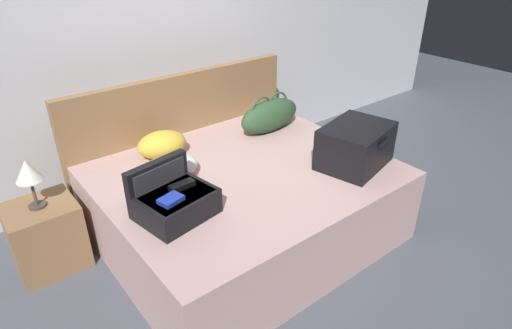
% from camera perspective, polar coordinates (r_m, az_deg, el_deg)
% --- Properties ---
extents(ground_plane, '(12.00, 12.00, 0.00)m').
position_cam_1_polar(ground_plane, '(3.13, 3.22, -12.69)').
color(ground_plane, '#4C515B').
extents(back_wall, '(8.00, 0.10, 2.60)m').
position_cam_1_polar(back_wall, '(3.81, -13.50, 16.34)').
color(back_wall, silver).
rests_on(back_wall, ground).
extents(bed, '(1.97, 1.65, 0.57)m').
position_cam_1_polar(bed, '(3.20, -1.38, -5.18)').
color(bed, '#BC9993').
rests_on(bed, ground).
extents(headboard, '(2.01, 0.08, 1.06)m').
position_cam_1_polar(headboard, '(3.73, -9.54, 3.92)').
color(headboard, olive).
rests_on(headboard, ground).
extents(hard_case_large, '(0.59, 0.50, 0.30)m').
position_cam_1_polar(hard_case_large, '(3.14, 13.07, 2.46)').
color(hard_case_large, black).
rests_on(hard_case_large, bed).
extents(hard_case_medium, '(0.48, 0.43, 0.31)m').
position_cam_1_polar(hard_case_medium, '(2.59, -10.83, -4.64)').
color(hard_case_medium, black).
rests_on(hard_case_medium, bed).
extents(duffel_bag, '(0.61, 0.25, 0.32)m').
position_cam_1_polar(duffel_bag, '(3.62, 1.83, 6.56)').
color(duffel_bag, '#2D4C2D').
rests_on(duffel_bag, bed).
extents(pillow_near_headboard, '(0.50, 0.36, 0.16)m').
position_cam_1_polar(pillow_near_headboard, '(2.96, -11.75, -0.73)').
color(pillow_near_headboard, white).
rests_on(pillow_near_headboard, bed).
extents(pillow_center_head, '(0.40, 0.31, 0.20)m').
position_cam_1_polar(pillow_center_head, '(3.27, -12.38, 2.62)').
color(pillow_center_head, gold).
rests_on(pillow_center_head, bed).
extents(nightstand, '(0.44, 0.40, 0.48)m').
position_cam_1_polar(nightstand, '(3.28, -26.05, -8.52)').
color(nightstand, olive).
rests_on(nightstand, ground).
extents(table_lamp, '(0.17, 0.17, 0.34)m').
position_cam_1_polar(table_lamp, '(3.03, -28.04, -0.96)').
color(table_lamp, '#3F3833').
rests_on(table_lamp, nightstand).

